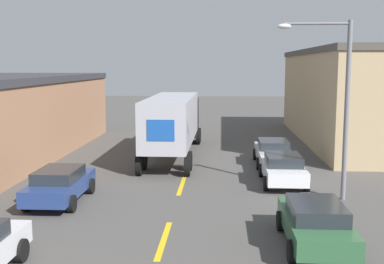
% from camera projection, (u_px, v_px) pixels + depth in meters
% --- Properties ---
extents(road_centerline, '(0.20, 17.81, 0.01)m').
position_uv_depth(road_centerline, '(164.00, 240.00, 15.68)').
color(road_centerline, gold).
rests_on(road_centerline, ground_plane).
extents(warehouse_right, '(8.77, 21.19, 6.82)m').
position_uv_depth(warehouse_right, '(362.00, 96.00, 35.49)').
color(warehouse_right, tan).
rests_on(warehouse_right, ground_plane).
extents(semi_truck, '(2.87, 12.93, 3.79)m').
position_uv_depth(semi_truck, '(174.00, 119.00, 29.90)').
color(semi_truck, black).
rests_on(semi_truck, ground_plane).
extents(parked_car_right_mid, '(2.04, 4.44, 1.44)m').
position_uv_depth(parked_car_right_mid, '(283.00, 168.00, 23.00)').
color(parked_car_right_mid, silver).
rests_on(parked_car_right_mid, ground_plane).
extents(parked_car_left_far, '(2.04, 4.44, 1.44)m').
position_uv_depth(parked_car_left_far, '(60.00, 184.00, 19.91)').
color(parked_car_left_far, navy).
rests_on(parked_car_left_far, ground_plane).
extents(parked_car_right_near, '(2.04, 4.44, 1.44)m').
position_uv_depth(parked_car_right_near, '(315.00, 222.00, 15.05)').
color(parked_car_right_near, '#2D5B38').
rests_on(parked_car_right_near, ground_plane).
extents(parked_car_right_far, '(2.04, 4.44, 1.44)m').
position_uv_depth(parked_car_right_far, '(273.00, 151.00, 27.42)').
color(parked_car_right_far, '#B2B2B7').
rests_on(parked_car_right_far, ground_plane).
extents(street_lamp, '(3.03, 0.32, 7.47)m').
position_uv_depth(street_lamp, '(338.00, 95.00, 19.84)').
color(street_lamp, slate).
rests_on(street_lamp, ground_plane).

